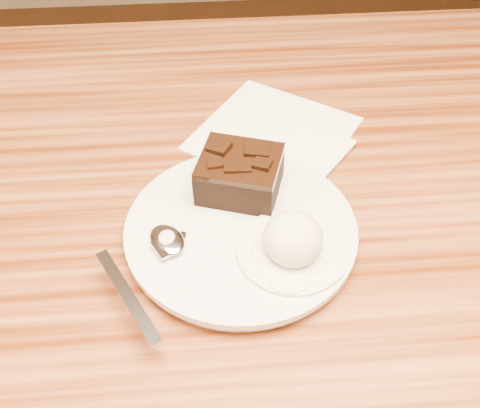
{
  "coord_description": "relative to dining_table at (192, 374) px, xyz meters",
  "views": [
    {
      "loc": [
        0.04,
        -0.44,
        1.19
      ],
      "look_at": [
        0.07,
        -0.05,
        0.79
      ],
      "focal_mm": 43.2,
      "sensor_mm": 36.0,
      "label": 1
    }
  ],
  "objects": [
    {
      "name": "crumb_c",
      "position": [
        0.09,
        -0.07,
        0.4
      ],
      "size": [
        0.01,
        0.0,
        0.0
      ],
      "primitive_type": "cube",
      "rotation": [
        0.0,
        0.0,
        0.06
      ],
      "color": "black",
      "rests_on": "plate"
    },
    {
      "name": "napkin",
      "position": [
        0.12,
        0.1,
        0.38
      ],
      "size": [
        0.23,
        0.23,
        0.01
      ],
      "primitive_type": "cube",
      "rotation": [
        0.0,
        0.0,
        -0.61
      ],
      "color": "white",
      "rests_on": "dining_table"
    },
    {
      "name": "dining_table",
      "position": [
        0.0,
        0.0,
        0.0
      ],
      "size": [
        1.2,
        0.8,
        0.75
      ],
      "primitive_type": null,
      "color": "#4C1F08",
      "rests_on": "floor"
    },
    {
      "name": "brownie",
      "position": [
        0.07,
        -0.01,
        0.41
      ],
      "size": [
        0.1,
        0.09,
        0.04
      ],
      "primitive_type": "cube",
      "rotation": [
        0.0,
        0.0,
        -0.31
      ],
      "color": "black",
      "rests_on": "plate"
    },
    {
      "name": "crumb_a",
      "position": [
        0.01,
        -0.07,
        0.4
      ],
      "size": [
        0.01,
        0.01,
        0.0
      ],
      "primitive_type": "cube",
      "rotation": [
        0.0,
        0.0,
        1.31
      ],
      "color": "black",
      "rests_on": "plate"
    },
    {
      "name": "ice_cream_scoop",
      "position": [
        0.12,
        -0.1,
        0.41
      ],
      "size": [
        0.06,
        0.06,
        0.05
      ],
      "primitive_type": "ellipsoid",
      "color": "white",
      "rests_on": "plate"
    },
    {
      "name": "plate",
      "position": [
        0.07,
        -0.06,
        0.38
      ],
      "size": [
        0.23,
        0.23,
        0.02
      ],
      "primitive_type": "cylinder",
      "color": "silver",
      "rests_on": "dining_table"
    },
    {
      "name": "melt_puddle",
      "position": [
        0.12,
        -0.1,
        0.4
      ],
      "size": [
        0.11,
        0.11,
        0.0
      ],
      "primitive_type": "cylinder",
      "color": "white",
      "rests_on": "plate"
    },
    {
      "name": "crumb_b",
      "position": [
        0.07,
        -0.08,
        0.4
      ],
      "size": [
        0.01,
        0.01,
        0.0
      ],
      "primitive_type": "cube",
      "rotation": [
        0.0,
        0.0,
        0.09
      ],
      "color": "black",
      "rests_on": "plate"
    },
    {
      "name": "spoon",
      "position": [
        -0.0,
        -0.08,
        0.4
      ],
      "size": [
        0.11,
        0.17,
        0.01
      ],
      "primitive_type": null,
      "rotation": [
        0.0,
        0.0,
        0.49
      ],
      "color": "silver",
      "rests_on": "plate"
    }
  ]
}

